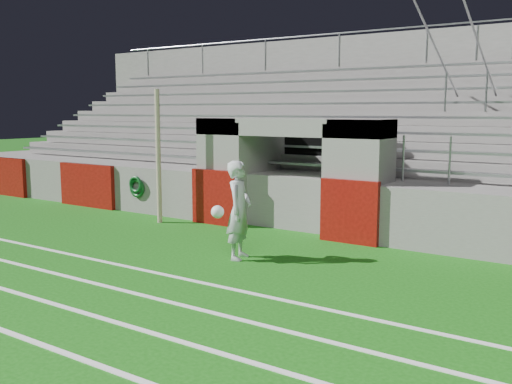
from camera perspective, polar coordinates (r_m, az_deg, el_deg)
The scene contains 5 objects.
ground at distance 10.80m, azimuth -6.27°, elevation -6.83°, with size 90.00×90.00×0.00m, color #12550E.
field_post at distance 14.30m, azimuth -9.74°, elevation 3.49°, with size 0.12×0.12×3.30m, color tan.
stadium_structure at distance 17.34m, azimuth 10.92°, elevation 3.73°, with size 26.00×8.48×5.42m.
goalkeeper_with_ball at distance 10.69m, azimuth -1.74°, elevation -1.83°, with size 0.78×0.77×1.86m.
hose_coil at distance 15.76m, azimuth -11.87°, elevation 0.55°, with size 0.53×0.14×0.60m.
Camera 1 is at (6.76, -7.95, 2.78)m, focal length 40.00 mm.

